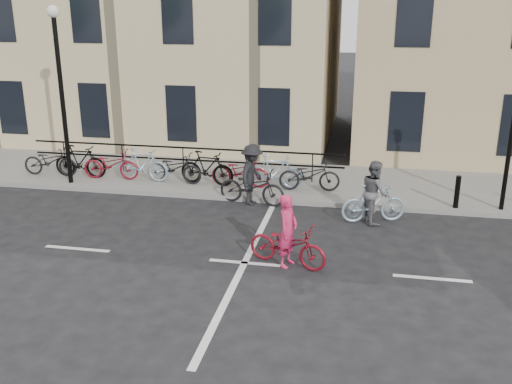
% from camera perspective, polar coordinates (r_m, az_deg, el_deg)
% --- Properties ---
extents(ground, '(120.00, 120.00, 0.00)m').
position_cam_1_polar(ground, '(12.69, -1.15, -7.10)').
color(ground, black).
rests_on(ground, ground).
extents(sidewalk, '(46.00, 4.00, 0.15)m').
position_cam_1_polar(sidewalk, '(19.14, -9.13, 1.73)').
color(sidewalk, slate).
rests_on(sidewalk, ground).
extents(building_west, '(20.00, 10.00, 10.00)m').
position_cam_1_polar(building_west, '(26.78, -14.95, 17.03)').
color(building_west, tan).
rests_on(building_west, sidewalk).
extents(lamp_post, '(0.36, 0.36, 5.28)m').
position_cam_1_polar(lamp_post, '(18.09, -19.04, 11.09)').
color(lamp_post, black).
rests_on(lamp_post, sidewalk).
extents(bollard_east, '(0.14, 0.14, 0.90)m').
position_cam_1_polar(bollard_east, '(16.40, 19.47, 0.02)').
color(bollard_east, black).
rests_on(bollard_east, sidewalk).
extents(parked_bikes, '(10.40, 1.23, 1.05)m').
position_cam_1_polar(parked_bikes, '(17.89, -8.14, 2.50)').
color(parked_bikes, black).
rests_on(parked_bikes, sidewalk).
extents(cyclist_pink, '(1.92, 1.15, 1.61)m').
position_cam_1_polar(cyclist_pink, '(12.39, 3.17, -4.95)').
color(cyclist_pink, maroon).
rests_on(cyclist_pink, ground).
extents(cyclist_grey, '(1.78, 0.97, 1.65)m').
position_cam_1_polar(cyclist_grey, '(15.10, 11.72, -0.56)').
color(cyclist_grey, '#8CA6B7').
rests_on(cyclist_grey, ground).
extents(cyclist_dark, '(2.05, 1.23, 1.75)m').
position_cam_1_polar(cyclist_dark, '(16.13, -0.40, 1.12)').
color(cyclist_dark, black).
rests_on(cyclist_dark, ground).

